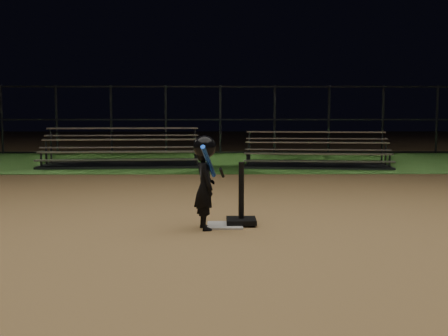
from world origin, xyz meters
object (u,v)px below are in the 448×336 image
batting_tee (241,212)px  bleacher_left (122,158)px  home_plate (225,225)px  child_batter (205,180)px  bleacher_right (316,159)px

batting_tee → bleacher_left: 8.69m
home_plate → bleacher_left: bearing=108.6°
child_batter → bleacher_right: 8.63m
child_batter → bleacher_left: (-2.53, 8.42, -0.40)m
home_plate → child_batter: size_ratio=0.39×
home_plate → bleacher_right: size_ratio=0.11×
bleacher_left → bleacher_right: 5.41m
child_batter → bleacher_right: (2.87, 8.13, -0.42)m
home_plate → bleacher_left: 8.71m
child_batter → bleacher_left: 8.81m
bleacher_left → bleacher_right: size_ratio=1.09×
batting_tee → bleacher_right: 8.23m
batting_tee → child_batter: 0.70m
child_batter → bleacher_right: bearing=-35.3°
home_plate → bleacher_right: 8.38m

